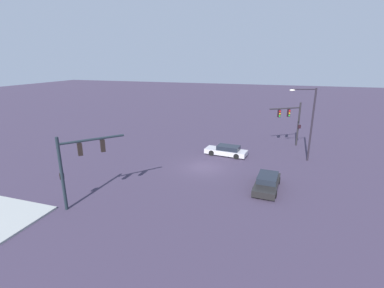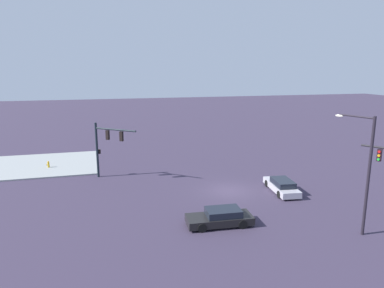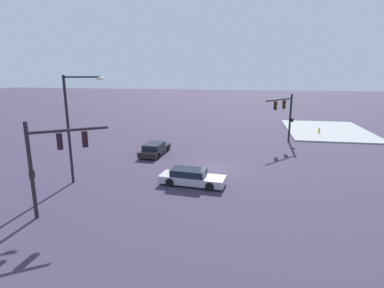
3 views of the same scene
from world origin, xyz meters
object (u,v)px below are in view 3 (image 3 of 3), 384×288
at_px(traffic_signal_near_corner, 51,154).
at_px(traffic_signal_opposite_side, 285,111).
at_px(sedan_car_approaching, 191,177).
at_px(sedan_car_waiting_far, 155,149).
at_px(fire_hydrant_on_curb, 319,130).
at_px(streetlamp_curved_arm, 72,121).

relative_size(traffic_signal_near_corner, traffic_signal_opposite_side, 1.00).
xyz_separation_m(sedan_car_approaching, sedan_car_waiting_far, (7.72, 5.12, 0.00)).
height_order(sedan_car_waiting_far, fire_hydrant_on_curb, sedan_car_waiting_far).
height_order(streetlamp_curved_arm, sedan_car_waiting_far, streetlamp_curved_arm).
bearing_deg(fire_hydrant_on_curb, traffic_signal_near_corner, 143.10).
xyz_separation_m(traffic_signal_near_corner, sedan_car_approaching, (6.18, -7.09, -3.15)).
relative_size(streetlamp_curved_arm, sedan_car_approaching, 1.60).
bearing_deg(fire_hydrant_on_curb, streetlamp_curved_arm, 135.09).
relative_size(sedan_car_approaching, sedan_car_waiting_far, 1.05).
xyz_separation_m(traffic_signal_opposite_side, streetlamp_curved_arm, (-16.17, 17.04, 0.95)).
distance_m(traffic_signal_near_corner, fire_hydrant_on_curb, 34.73).
relative_size(traffic_signal_near_corner, sedan_car_approaching, 1.13).
bearing_deg(traffic_signal_near_corner, streetlamp_curved_arm, 72.79).
bearing_deg(streetlamp_curved_arm, fire_hydrant_on_curb, 27.02).
relative_size(traffic_signal_near_corner, fire_hydrant_on_curb, 8.02).
xyz_separation_m(traffic_signal_near_corner, fire_hydrant_on_curb, (27.66, -20.76, -3.24)).
relative_size(traffic_signal_opposite_side, fire_hydrant_on_curb, 8.00).
xyz_separation_m(streetlamp_curved_arm, fire_hydrant_on_curb, (22.44, -22.37, -4.24)).
xyz_separation_m(traffic_signal_opposite_side, sedan_car_waiting_far, (-7.48, 13.47, -3.21)).
xyz_separation_m(streetlamp_curved_arm, sedan_car_approaching, (0.96, -8.69, -4.15)).
distance_m(streetlamp_curved_arm, fire_hydrant_on_curb, 31.97).
bearing_deg(traffic_signal_opposite_side, traffic_signal_near_corner, 4.10).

